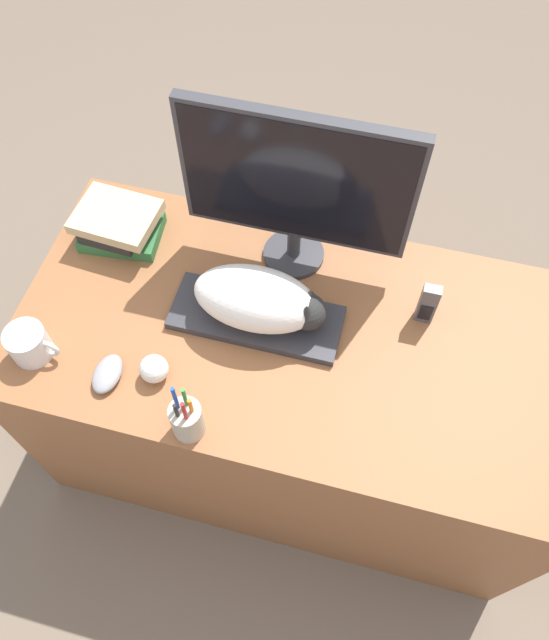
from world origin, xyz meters
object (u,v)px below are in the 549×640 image
baseball (154,369)px  phone (428,304)px  cat (261,300)px  book_stack (118,225)px  keyboard (256,318)px  computer_mouse (107,374)px  pen_cup (187,419)px  coffee_mug (30,344)px  monitor (296,185)px

baseball → phone: size_ratio=0.54×
cat → book_stack: (-0.45, 0.17, -0.05)m
baseball → book_stack: bearing=122.5°
cat → keyboard: bearing=-180.0°
keyboard → cat: bearing=0.0°
computer_mouse → pen_cup: (0.23, -0.08, 0.04)m
keyboard → coffee_mug: size_ratio=3.33×
cat → pen_cup: (-0.08, -0.32, -0.04)m
keyboard → phone: phone is taller
monitor → coffee_mug: monitor is taller
coffee_mug → book_stack: size_ratio=0.57×
keyboard → baseball: bearing=-132.1°
cat → coffee_mug: (-0.52, -0.23, -0.05)m
computer_mouse → book_stack: book_stack is taller
monitor → coffee_mug: (-0.55, -0.45, -0.23)m
computer_mouse → book_stack: size_ratio=0.47×
computer_mouse → phone: (0.72, 0.36, 0.05)m
keyboard → computer_mouse: size_ratio=4.04×
pen_cup → phone: 0.65m
cat → book_stack: bearing=159.5°
coffee_mug → baseball: (0.31, 0.02, -0.01)m
cat → monitor: monitor is taller
keyboard → monitor: 0.35m
computer_mouse → monitor: bearing=53.5°
baseball → phone: (0.61, 0.33, 0.03)m
pen_cup → book_stack: bearing=126.7°
monitor → book_stack: 0.53m
pen_cup → book_stack: size_ratio=0.86×
keyboard → book_stack: book_stack is taller
baseball → cat: bearing=46.0°
monitor → baseball: 0.55m
phone → book_stack: size_ratio=0.57×
pen_cup → baseball: pen_cup is taller
baseball → book_stack: (-0.24, 0.38, 0.01)m
keyboard → monitor: monitor is taller
coffee_mug → monitor: bearing=39.5°
baseball → computer_mouse: bearing=-163.4°
coffee_mug → cat: bearing=23.9°
pen_cup → phone: size_ratio=1.51×
coffee_mug → baseball: coffee_mug is taller
phone → book_stack: (-0.85, 0.05, -0.02)m
baseball → phone: phone is taller
keyboard → book_stack: bearing=159.0°
computer_mouse → coffee_mug: coffee_mug is taller
monitor → book_stack: monitor is taller
cat → computer_mouse: bearing=-142.1°
cat → phone: cat is taller
computer_mouse → baseball: (0.11, 0.03, 0.02)m
coffee_mug → book_stack: bearing=80.1°
computer_mouse → baseball: bearing=16.6°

